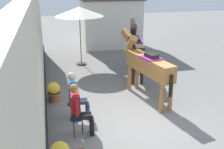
{
  "coord_description": "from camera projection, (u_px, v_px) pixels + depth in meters",
  "views": [
    {
      "loc": [
        -2.2,
        -6.14,
        3.76
      ],
      "look_at": [
        -0.4,
        1.2,
        1.05
      ],
      "focal_mm": 43.54,
      "sensor_mm": 36.0,
      "label": 1
    }
  ],
  "objects": [
    {
      "name": "saddled_horse_far",
      "position": [
        135.0,
        47.0,
        10.79
      ],
      "size": [
        0.96,
        2.95,
        2.06
      ],
      "color": "#2D231E",
      "rests_on": "ground_plane"
    },
    {
      "name": "pub_facade_wall",
      "position": [
        36.0,
        61.0,
        7.66
      ],
      "size": [
        0.34,
        14.0,
        3.4
      ],
      "color": "beige",
      "rests_on": "ground_plane"
    },
    {
      "name": "seated_visitor_far",
      "position": [
        75.0,
        93.0,
        7.4
      ],
      "size": [
        0.61,
        0.49,
        1.39
      ],
      "color": "black",
      "rests_on": "ground_plane"
    },
    {
      "name": "cafe_parasol",
      "position": [
        79.0,
        12.0,
        11.65
      ],
      "size": [
        2.1,
        2.1,
        2.58
      ],
      "color": "black",
      "rests_on": "ground_plane"
    },
    {
      "name": "flower_planter_far",
      "position": [
        54.0,
        91.0,
        8.66
      ],
      "size": [
        0.43,
        0.43,
        0.64
      ],
      "color": "#A85638",
      "rests_on": "ground_plane"
    },
    {
      "name": "seated_visitor_near",
      "position": [
        78.0,
        107.0,
        6.62
      ],
      "size": [
        0.61,
        0.49,
        1.39
      ],
      "color": "#194C99",
      "rests_on": "ground_plane"
    },
    {
      "name": "distant_cottage",
      "position": [
        110.0,
        14.0,
        15.36
      ],
      "size": [
        3.4,
        2.6,
        3.5
      ],
      "color": "silver",
      "rests_on": "ground_plane"
    },
    {
      "name": "saddled_horse_near",
      "position": [
        147.0,
        64.0,
        8.62
      ],
      "size": [
        0.88,
        2.96,
        2.06
      ],
      "color": "#9E6B38",
      "rests_on": "ground_plane"
    },
    {
      "name": "ground_plane",
      "position": [
        111.0,
        84.0,
        10.12
      ],
      "size": [
        40.0,
        40.0,
        0.0
      ],
      "primitive_type": "plane",
      "color": "slate"
    }
  ]
}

